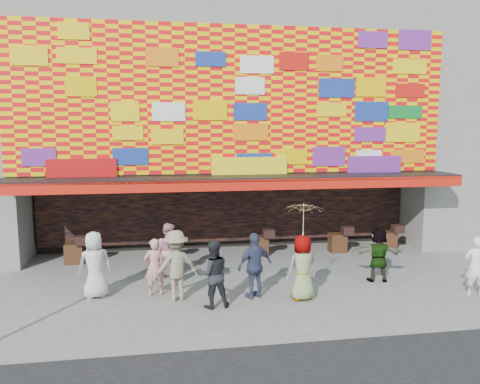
{
  "coord_description": "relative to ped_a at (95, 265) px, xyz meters",
  "views": [
    {
      "loc": [
        -2.37,
        -11.75,
        4.62
      ],
      "look_at": [
        -0.14,
        2.0,
        2.72
      ],
      "focal_mm": 35.0,
      "sensor_mm": 36.0,
      "label": 1
    }
  ],
  "objects": [
    {
      "name": "ped_g",
      "position": [
        5.56,
        -1.07,
        -0.03
      ],
      "size": [
        0.97,
        0.74,
        1.79
      ],
      "primitive_type": "imported",
      "rotation": [
        0.0,
        0.0,
        3.36
      ],
      "color": "gray",
      "rests_on": "ground"
    },
    {
      "name": "ped_c",
      "position": [
        3.12,
        -1.21,
        -0.03
      ],
      "size": [
        0.94,
        0.77,
        1.78
      ],
      "primitive_type": "imported",
      "rotation": [
        0.0,
        0.0,
        3.26
      ],
      "color": "black",
      "rests_on": "ground"
    },
    {
      "name": "parasol",
      "position": [
        5.56,
        -1.07,
        1.26
      ],
      "size": [
        1.37,
        1.39,
        1.91
      ],
      "color": "#FFEEA0",
      "rests_on": "ground"
    },
    {
      "name": "ped_f",
      "position": [
        8.28,
        0.06,
        -0.09
      ],
      "size": [
        1.6,
        0.8,
        1.65
      ],
      "primitive_type": "imported",
      "rotation": [
        0.0,
        0.0,
        2.93
      ],
      "color": "gray",
      "rests_on": "ground"
    },
    {
      "name": "ped_d",
      "position": [
        2.19,
        -0.54,
        0.04
      ],
      "size": [
        1.4,
        1.07,
        1.92
      ],
      "primitive_type": "imported",
      "rotation": [
        0.0,
        0.0,
        3.47
      ],
      "color": "gray",
      "rests_on": "ground"
    },
    {
      "name": "ped_a",
      "position": [
        0.0,
        0.0,
        0.0
      ],
      "size": [
        1.04,
        0.84,
        1.84
      ],
      "primitive_type": "imported",
      "rotation": [
        0.0,
        0.0,
        3.46
      ],
      "color": "silver",
      "rests_on": "ground"
    },
    {
      "name": "ped_e",
      "position": [
        4.32,
        -0.72,
        -0.01
      ],
      "size": [
        1.15,
        0.82,
        1.82
      ],
      "primitive_type": "imported",
      "rotation": [
        0.0,
        0.0,
        3.54
      ],
      "color": "#353D5E",
      "rests_on": "ground"
    },
    {
      "name": "ped_i",
      "position": [
        2.01,
        1.46,
        -0.06
      ],
      "size": [
        1.06,
        1.03,
        1.72
      ],
      "primitive_type": "imported",
      "rotation": [
        0.0,
        0.0,
        2.46
      ],
      "color": "pink",
      "rests_on": "ground"
    },
    {
      "name": "shop_building",
      "position": [
        4.31,
        7.08,
        4.31
      ],
      "size": [
        15.2,
        9.4,
        10.0
      ],
      "color": "gray",
      "rests_on": "ground"
    },
    {
      "name": "ped_h",
      "position": [
        10.38,
        -1.54,
        -0.08
      ],
      "size": [
        0.69,
        0.53,
        1.68
      ],
      "primitive_type": "imported",
      "rotation": [
        0.0,
        0.0,
        2.92
      ],
      "color": "white",
      "rests_on": "ground"
    },
    {
      "name": "ground",
      "position": [
        4.31,
        -1.1,
        -0.92
      ],
      "size": [
        90.0,
        90.0,
        0.0
      ],
      "primitive_type": "plane",
      "color": "slate",
      "rests_on": "ground"
    },
    {
      "name": "ped_b",
      "position": [
        1.61,
        -0.08,
        -0.12
      ],
      "size": [
        0.65,
        0.49,
        1.61
      ],
      "primitive_type": "imported",
      "rotation": [
        0.0,
        0.0,
        3.33
      ],
      "color": "tan",
      "rests_on": "ground"
    }
  ]
}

